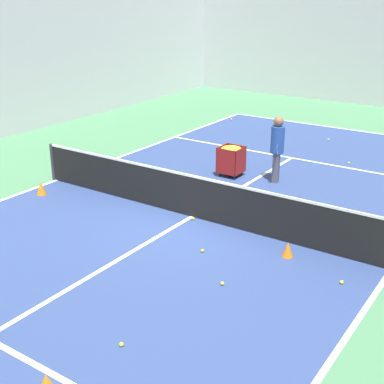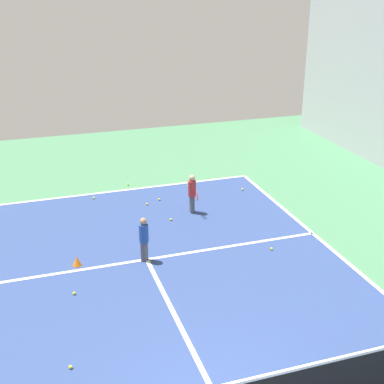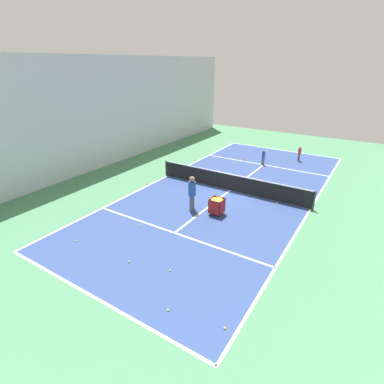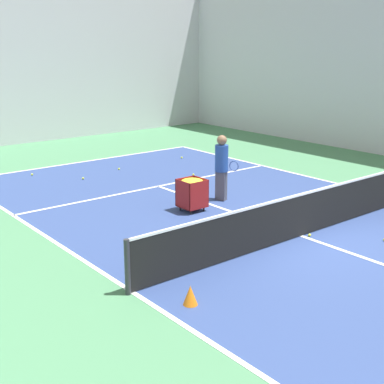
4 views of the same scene
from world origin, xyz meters
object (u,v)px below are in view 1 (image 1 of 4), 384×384
(coach_at_net, at_px, (277,145))
(training_cone_1, at_px, (41,188))
(ball_cart, at_px, (231,155))
(training_cone_0, at_px, (46,382))
(tennis_net, at_px, (192,195))

(coach_at_net, height_order, training_cone_1, coach_at_net)
(coach_at_net, relative_size, ball_cart, 2.11)
(ball_cart, bearing_deg, training_cone_1, -129.27)
(training_cone_0, xyz_separation_m, training_cone_1, (-5.68, 4.87, 0.05))
(ball_cart, bearing_deg, coach_at_net, 11.90)
(training_cone_0, distance_m, training_cone_1, 7.48)
(ball_cart, xyz_separation_m, training_cone_1, (-3.30, -4.04, -0.44))
(training_cone_1, bearing_deg, training_cone_0, -40.62)
(tennis_net, distance_m, coach_at_net, 3.41)
(tennis_net, bearing_deg, training_cone_0, -74.38)
(training_cone_1, bearing_deg, coach_at_net, 43.30)
(ball_cart, xyz_separation_m, training_cone_0, (2.37, -8.91, -0.50))
(tennis_net, bearing_deg, training_cone_1, -166.30)
(ball_cart, distance_m, training_cone_0, 9.23)
(ball_cart, distance_m, training_cone_1, 5.24)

